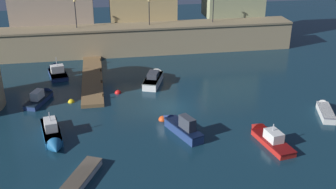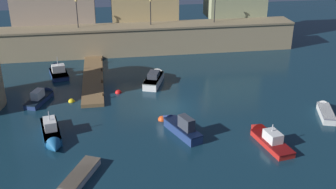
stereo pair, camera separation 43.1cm
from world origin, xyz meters
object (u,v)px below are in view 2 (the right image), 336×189
(quay_lamp_1, at_px, (150,8))
(mooring_buoy_2, at_px, (71,102))
(moored_boat_4, at_px, (72,185))
(moored_boat_7, at_px, (52,134))
(moored_boat_2, at_px, (42,96))
(mooring_buoy_1, at_px, (162,120))
(quay_lamp_2, at_px, (215,5))
(moored_boat_3, at_px, (58,71))
(moored_boat_1, at_px, (155,78))
(quay_lamp_0, at_px, (77,9))
(moored_boat_0, at_px, (180,126))
(moored_boat_5, at_px, (325,110))
(mooring_buoy_0, at_px, (118,93))
(moored_boat_6, at_px, (266,137))

(quay_lamp_1, height_order, mooring_buoy_2, quay_lamp_1)
(moored_boat_4, height_order, moored_boat_7, moored_boat_7)
(moored_boat_2, height_order, mooring_buoy_1, moored_boat_2)
(quay_lamp_2, distance_m, moored_boat_4, 35.35)
(moored_boat_3, distance_m, moored_boat_4, 23.51)
(moored_boat_1, height_order, mooring_buoy_1, moored_boat_1)
(quay_lamp_0, distance_m, moored_boat_3, 9.14)
(quay_lamp_0, bearing_deg, mooring_buoy_1, -68.25)
(quay_lamp_2, distance_m, moored_boat_1, 15.73)
(moored_boat_0, bearing_deg, moored_boat_4, 105.27)
(moored_boat_7, bearing_deg, quay_lamp_2, 127.13)
(mooring_buoy_1, bearing_deg, moored_boat_7, -167.90)
(moored_boat_0, bearing_deg, mooring_buoy_1, 2.53)
(moored_boat_1, xyz_separation_m, moored_boat_5, (15.11, -10.63, -0.17))
(mooring_buoy_2, bearing_deg, quay_lamp_2, 38.48)
(quay_lamp_0, relative_size, moored_boat_2, 0.72)
(moored_boat_1, distance_m, mooring_buoy_0, 4.99)
(moored_boat_0, bearing_deg, moored_boat_5, -106.30)
(mooring_buoy_1, bearing_deg, moored_boat_6, -32.48)
(quay_lamp_1, distance_m, moored_boat_5, 26.52)
(quay_lamp_2, xyz_separation_m, mooring_buoy_2, (-18.86, -14.99, -6.22))
(moored_boat_4, bearing_deg, mooring_buoy_2, -151.39)
(quay_lamp_0, height_order, moored_boat_2, quay_lamp_0)
(quay_lamp_0, height_order, mooring_buoy_2, quay_lamp_0)
(moored_boat_5, height_order, mooring_buoy_2, moored_boat_5)
(quay_lamp_0, relative_size, quay_lamp_2, 1.03)
(quay_lamp_0, xyz_separation_m, moored_boat_4, (0.41, -29.84, -6.00))
(quay_lamp_0, height_order, moored_boat_6, quay_lamp_0)
(moored_boat_2, relative_size, mooring_buoy_2, 7.75)
(moored_boat_4, bearing_deg, moored_boat_6, 129.94)
(moored_boat_2, relative_size, moored_boat_4, 0.86)
(moored_boat_5, xyz_separation_m, mooring_buoy_2, (-24.28, 6.64, -0.36))
(moored_boat_1, height_order, moored_boat_5, moored_boat_1)
(moored_boat_0, distance_m, mooring_buoy_0, 10.80)
(moored_boat_5, distance_m, mooring_buoy_0, 21.06)
(moored_boat_2, relative_size, moored_boat_7, 0.85)
(moored_boat_7, height_order, mooring_buoy_1, moored_boat_7)
(quay_lamp_2, bearing_deg, moored_boat_1, -131.40)
(moored_boat_3, xyz_separation_m, moored_boat_7, (0.80, -16.07, 0.14))
(quay_lamp_2, xyz_separation_m, moored_boat_5, (5.42, -21.63, -5.86))
(moored_boat_0, xyz_separation_m, mooring_buoy_1, (-1.18, 2.59, -0.60))
(moored_boat_2, bearing_deg, moored_boat_3, 13.86)
(moored_boat_4, relative_size, moored_boat_7, 1.00)
(quay_lamp_1, bearing_deg, moored_boat_2, -133.03)
(moored_boat_3, distance_m, moored_boat_6, 26.86)
(moored_boat_0, height_order, mooring_buoy_1, moored_boat_0)
(moored_boat_1, height_order, mooring_buoy_0, moored_boat_1)
(moored_boat_6, bearing_deg, moored_boat_5, -71.54)
(moored_boat_5, height_order, mooring_buoy_1, moored_boat_5)
(moored_boat_5, relative_size, mooring_buoy_0, 7.02)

